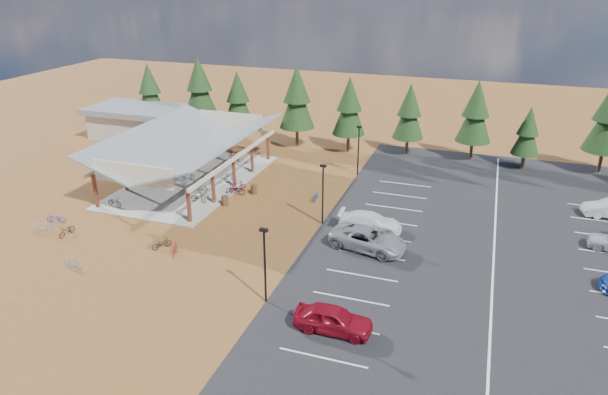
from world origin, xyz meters
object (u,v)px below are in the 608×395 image
Objects in this scene: bike_7 at (234,155)px; bike_16 at (235,190)px; bike_1 at (178,178)px; car_3 at (370,222)px; bike_14 at (316,196)px; bike_11 at (175,249)px; bike_15 at (237,187)px; trash_bin_0 at (225,201)px; bike_3 at (210,151)px; bike_4 at (198,198)px; bike_2 at (188,174)px; bike_pavilion at (189,144)px; lamp_post_1 at (323,190)px; bike_10 at (56,218)px; trash_bin_1 at (254,189)px; car_0 at (333,319)px; lamp_post_2 at (358,147)px; outbuilding at (136,122)px; bike_12 at (162,244)px; lamp_post_0 at (265,260)px; bike_9 at (43,227)px; car_2 at (368,239)px; bike_0 at (114,202)px; bike_6 at (229,176)px; bike_13 at (73,263)px; bike_8 at (67,230)px; bike_5 at (203,189)px.

bike_16 is at bearing -133.46° from bike_7.
bike_1 is 20.24m from car_3.
bike_11 is at bearing -123.51° from bike_14.
bike_1 is at bearing 36.05° from bike_15.
bike_3 is (-7.74, 11.67, 0.12)m from trash_bin_0.
bike_4 is 4.15m from bike_15.
car_3 is (19.74, -5.39, 0.25)m from bike_2.
bike_pavilion is 15.83m from lamp_post_1.
bike_3 reaches higher than bike_10.
bike_2 is 0.32× the size of car_3.
car_0 is at bearing -53.94° from trash_bin_1.
bike_4 is (-11.74, -11.57, -2.47)m from lamp_post_2.
lamp_post_2 reaches higher than outbuilding.
bike_2 is 14.57m from bike_12.
lamp_post_0 and lamp_post_2 have the same top height.
bike_11 reaches higher than bike_10.
bike_4 is 12.77m from bike_9.
bike_2 is at bearing 78.07° from car_2.
bike_0 is at bearing 174.39° from bike_2.
bike_pavilion reaches higher than bike_1.
trash_bin_0 is 0.58× the size of bike_11.
bike_7 is at bearing 119.99° from lamp_post_0.
bike_14 is at bearing -65.07° from bike_4.
lamp_post_1 is 13.49m from bike_6.
bike_13 is 21.11m from car_2.
lamp_post_2 is 3.38× the size of bike_12.
bike_4 is at bearing 55.36° from bike_8.
bike_1 reaches higher than bike_13.
bike_3 is 3.10m from bike_7.
bike_4 is at bearing -177.32° from bike_6.
outbuilding is 6.97× the size of bike_3.
trash_bin_0 is at bearing -98.30° from bike_5.
bike_0 is 9.67m from bike_12.
bike_10 is (-12.87, -11.12, -0.02)m from trash_bin_1.
bike_10 is (-5.80, -12.07, -3.39)m from bike_pavilion.
bike_10 is 26.44m from car_0.
lamp_post_1 reaches higher than bike_5.
bike_pavilion is 6.41m from bike_15.
bike_11 is (20.31, -24.53, -1.56)m from outbuilding.
bike_14 is (13.00, -0.58, -3.39)m from bike_pavilion.
bike_2 is 4.20m from bike_6.
bike_5 is 16.34m from car_3.
lamp_post_0 reaches higher than car_2.
trash_bin_0 is at bearing 85.32° from car_2.
bike_pavilion is at bearing 93.05° from bike_11.
bike_7 is 21.99m from bike_9.
bike_pavilion is 7.91m from trash_bin_0.
outbuilding is 44.91m from car_0.
car_2 is (19.54, -8.13, -2.98)m from bike_pavilion.
bike_0 is at bearing -67.25° from bike_16.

